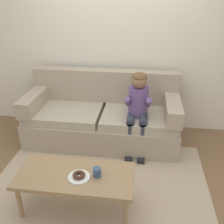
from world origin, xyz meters
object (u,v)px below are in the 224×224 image
(coffee_table, at_px, (75,178))
(couch, at_px, (103,118))
(person_child, at_px, (138,106))
(donut, at_px, (79,175))
(toy_controller, at_px, (52,163))
(mug, at_px, (97,172))

(coffee_table, bearing_deg, couch, 88.29)
(couch, bearing_deg, person_child, -22.58)
(person_child, distance_m, donut, 1.32)
(coffee_table, relative_size, person_child, 1.04)
(person_child, bearing_deg, couch, 157.42)
(donut, bearing_deg, toy_controller, 129.04)
(mug, bearing_deg, donut, -163.72)
(coffee_table, xyz_separation_m, toy_controller, (-0.51, 0.65, -0.37))
(mug, bearing_deg, coffee_table, -178.92)
(donut, xyz_separation_m, mug, (0.17, 0.05, 0.01))
(couch, bearing_deg, coffee_table, -91.71)
(couch, xyz_separation_m, coffee_table, (-0.04, -1.37, 0.04))
(toy_controller, bearing_deg, mug, -71.81)
(coffee_table, height_order, person_child, person_child)
(coffee_table, height_order, toy_controller, coffee_table)
(donut, height_order, mug, mug)
(couch, height_order, mug, couch)
(coffee_table, distance_m, toy_controller, 0.91)
(person_child, bearing_deg, mug, -105.98)
(person_child, height_order, mug, person_child)
(couch, bearing_deg, mug, -82.63)
(couch, height_order, coffee_table, couch)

